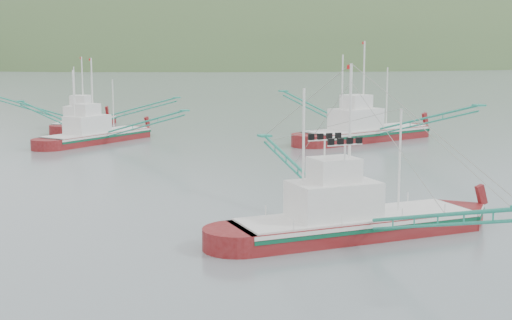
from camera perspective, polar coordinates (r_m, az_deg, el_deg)
name	(u,v)px	position (r m, az deg, el deg)	size (l,w,h in m)	color
ground	(297,234)	(38.87, 3.33, -5.93)	(1200.00, 1200.00, 0.00)	slate
main_boat	(352,210)	(38.37, 7.68, -4.01)	(13.55, 24.48, 9.90)	maroon
bg_boat_far	(96,123)	(78.34, -12.70, 2.89)	(17.75, 21.46, 9.73)	maroon
bg_boat_right	(365,121)	(78.82, 8.73, 3.10)	(16.43, 28.21, 11.64)	maroon
bg_boat_extra	(85,112)	(93.13, -13.55, 3.75)	(20.81, 17.11, 9.73)	maroon
headland_right	(343,63)	(530.05, 6.95, 7.70)	(684.00, 432.00, 306.00)	#3A552C
ridge_distant	(29,62)	(595.82, -17.72, 7.47)	(960.00, 400.00, 240.00)	slate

